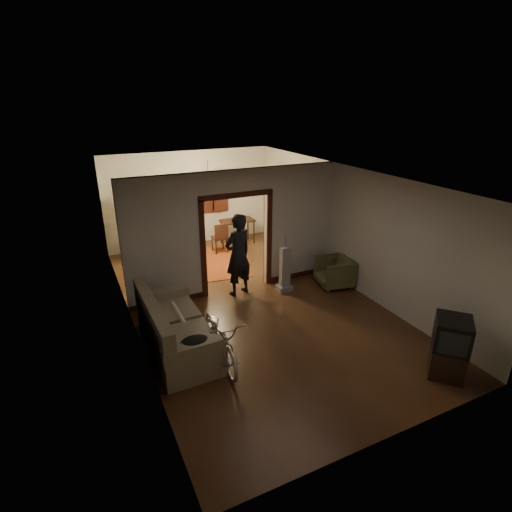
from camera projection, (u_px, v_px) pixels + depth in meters
floor at (250, 302)px, 8.85m from camera, size 5.00×8.50×0.01m
ceiling at (249, 175)px, 7.81m from camera, size 5.00×8.50×0.01m
wall_back at (190, 199)px, 11.89m from camera, size 5.00×0.02×2.80m
wall_left at (126, 262)px, 7.33m from camera, size 0.02×8.50×2.80m
wall_right at (347, 227)px, 9.34m from camera, size 0.02×8.50×2.80m
partition_wall at (236, 232)px, 8.96m from camera, size 5.00×0.14×2.80m
door_casing at (236, 245)px, 9.07m from camera, size 1.74×0.20×2.32m
far_window at (213, 192)px, 12.08m from camera, size 0.98×0.06×1.28m
chandelier at (208, 177)px, 10.07m from camera, size 0.24×0.24×0.24m
light_switch at (278, 233)px, 9.38m from camera, size 0.08×0.01×0.12m
sofa at (177, 324)px, 7.03m from camera, size 1.04×2.24×1.02m
rolled_paper at (178, 314)px, 7.31m from camera, size 0.11×0.84×0.11m
jacket at (195, 342)px, 6.22m from camera, size 0.46×0.35×0.13m
bicycle at (220, 337)px, 6.74m from camera, size 0.70×1.76×0.91m
armchair at (335, 272)px, 9.47m from camera, size 0.92×0.90×0.72m
tv_stand at (447, 360)px, 6.47m from camera, size 0.77×0.77×0.52m
crt_tv at (453, 334)px, 6.28m from camera, size 0.79×0.79×0.51m
vacuum at (285, 269)px, 9.16m from camera, size 0.39×0.34×1.08m
person at (238, 255)px, 8.88m from camera, size 0.80×0.64×1.90m
oriental_rug at (210, 263)px, 10.88m from camera, size 2.11×2.58×0.02m
locker at (152, 226)px, 11.07m from camera, size 0.96×0.63×1.79m
globe at (148, 189)px, 10.68m from camera, size 0.27×0.27×0.27m
desk at (238, 232)px, 12.23m from camera, size 1.07×0.70×0.74m
desk_chair at (219, 238)px, 11.51m from camera, size 0.40×0.40×0.90m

